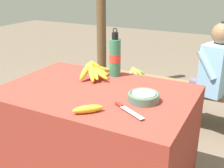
{
  "coord_description": "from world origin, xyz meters",
  "views": [
    {
      "loc": [
        0.85,
        -1.4,
        1.36
      ],
      "look_at": [
        0.09,
        0.05,
        0.74
      ],
      "focal_mm": 45.0,
      "sensor_mm": 36.0,
      "label": 1
    }
  ],
  "objects": [
    {
      "name": "banana_bunch_ripe",
      "position": [
        -0.11,
        0.18,
        0.76
      ],
      "size": [
        0.2,
        0.27,
        0.14
      ],
      "color": "#4C381E",
      "rests_on": "market_counter"
    },
    {
      "name": "seated_vendor",
      "position": [
        0.54,
        1.09,
        0.59
      ],
      "size": [
        0.46,
        0.43,
        1.03
      ],
      "rotation": [
        0.0,
        0.0,
        2.86
      ],
      "color": "#564C60",
      "rests_on": "ground_plane"
    },
    {
      "name": "loose_banana_front",
      "position": [
        0.13,
        -0.29,
        0.72
      ],
      "size": [
        0.15,
        0.15,
        0.04
      ],
      "rotation": [
        0.0,
        0.0,
        0.77
      ],
      "color": "gold",
      "rests_on": "market_counter"
    },
    {
      "name": "water_bottle",
      "position": [
        -0.02,
        0.31,
        0.84
      ],
      "size": [
        0.08,
        0.08,
        0.34
      ],
      "color": "#337556",
      "rests_on": "market_counter"
    },
    {
      "name": "market_counter",
      "position": [
        0.0,
        0.0,
        0.35
      ],
      "size": [
        1.2,
        0.8,
        0.7
      ],
      "color": "maroon",
      "rests_on": "ground_plane"
    },
    {
      "name": "knife",
      "position": [
        0.28,
        -0.17,
        0.71
      ],
      "size": [
        0.21,
        0.13,
        0.02
      ],
      "rotation": [
        0.0,
        0.0,
        -0.5
      ],
      "color": "#BCBCC1",
      "rests_on": "market_counter"
    },
    {
      "name": "banana_bunch_green",
      "position": [
        -0.2,
        1.11,
        0.46
      ],
      "size": [
        0.16,
        0.24,
        0.12
      ],
      "color": "#4C381E",
      "rests_on": "wooden_bench"
    },
    {
      "name": "serving_bowl",
      "position": [
        0.33,
        -0.02,
        0.73
      ],
      "size": [
        0.18,
        0.18,
        0.05
      ],
      "color": "#4C6B5B",
      "rests_on": "market_counter"
    },
    {
      "name": "wooden_bench",
      "position": [
        0.25,
        1.11,
        0.34
      ],
      "size": [
        1.73,
        0.32,
        0.4
      ],
      "color": "brown",
      "rests_on": "ground_plane"
    }
  ]
}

